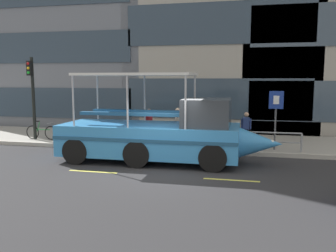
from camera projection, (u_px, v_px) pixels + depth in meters
The scene contains 12 objects.
ground_plane at pixel (164, 170), 12.71m from camera, with size 120.00×120.00×0.00m, color #2B2B2D.
sidewalk at pixel (189, 141), 18.12m from camera, with size 32.00×4.80×0.18m, color #99968E.
curb_edge at pixel (180, 151), 15.71m from camera, with size 32.00×0.18×0.18m, color #B2ADA3.
lane_centreline at pixel (159, 176), 11.96m from camera, with size 25.80×0.12×0.01m.
curb_guardrail at pixel (169, 135), 16.08m from camera, with size 11.48×0.09×0.82m.
traffic_light_pole at pixel (32, 90), 17.75m from camera, with size 0.24×0.46×4.13m.
parking_sign at pixel (276, 110), 15.22m from camera, with size 0.60×0.12×2.55m.
leaned_bicycle at pixel (42, 132), 18.01m from camera, with size 1.74×0.46×0.96m.
duck_tour_boat at pixel (162, 134), 13.91m from camera, with size 8.69×2.63×3.46m.
pedestrian_near_bow at pixel (246, 126), 16.20m from camera, with size 0.45×0.21×1.56m.
pedestrian_mid_left at pixel (178, 121), 17.35m from camera, with size 0.31×0.43×1.66m.
pedestrian_mid_right at pixel (149, 122), 17.29m from camera, with size 0.29×0.43×1.62m.
Camera 1 is at (2.82, -12.07, 3.24)m, focal length 37.99 mm.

